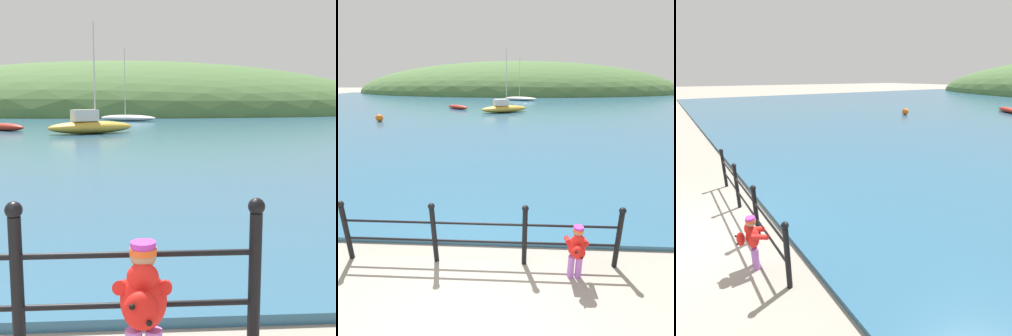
{
  "view_description": "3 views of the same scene",
  "coord_description": "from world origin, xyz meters",
  "views": [
    {
      "loc": [
        1.66,
        -1.63,
        1.88
      ],
      "look_at": [
        2.19,
        6.32,
        0.72
      ],
      "focal_mm": 50.0,
      "sensor_mm": 36.0,
      "label": 1
    },
    {
      "loc": [
        0.7,
        -2.58,
        3.28
      ],
      "look_at": [
        0.38,
        3.76,
        1.11
      ],
      "focal_mm": 28.0,
      "sensor_mm": 36.0,
      "label": 2
    },
    {
      "loc": [
        5.78,
        0.34,
        3.24
      ],
      "look_at": [
        0.46,
        3.93,
        0.99
      ],
      "focal_mm": 28.0,
      "sensor_mm": 36.0,
      "label": 3
    }
  ],
  "objects": [
    {
      "name": "boat_twin_mast",
      "position": [
        -0.84,
        23.82,
        0.53
      ],
      "size": [
        4.93,
        3.49,
        5.91
      ],
      "color": "gold",
      "rests_on": "water"
    },
    {
      "name": "mooring_buoy",
      "position": [
        -10.2,
        17.46,
        0.38
      ],
      "size": [
        0.56,
        0.56,
        0.56
      ],
      "primitive_type": "sphere",
      "color": "orange",
      "rests_on": "water"
    },
    {
      "name": "far_hillside",
      "position": [
        0.0,
        65.86,
        0.0
      ],
      "size": [
        77.0,
        42.35,
        14.48
      ],
      "color": "#476B38",
      "rests_on": "ground"
    },
    {
      "name": "iron_railing",
      "position": [
        -0.0,
        1.5,
        0.64
      ],
      "size": [
        5.1,
        0.12,
        1.21
      ],
      "color": "black",
      "rests_on": "ground"
    },
    {
      "name": "boat_white_sailboat",
      "position": [
        -6.09,
        26.57,
        0.32
      ],
      "size": [
        3.01,
        2.64,
        0.45
      ],
      "color": "maroon",
      "rests_on": "water"
    },
    {
      "name": "child_in_coat",
      "position": [
        1.69,
        1.17,
        0.61
      ],
      "size": [
        0.4,
        0.54,
        1.0
      ],
      "color": "#AD66C6",
      "rests_on": "ground"
    },
    {
      "name": "water",
      "position": [
        0.0,
        32.0,
        0.05
      ],
      "size": [
        80.0,
        60.0,
        0.1
      ],
      "primitive_type": "cube",
      "color": "#2D5B7A",
      "rests_on": "ground"
    },
    {
      "name": "boat_red_dinghy",
      "position": [
        0.89,
        39.09,
        0.39
      ],
      "size": [
        5.28,
        3.34,
        6.16
      ],
      "color": "silver",
      "rests_on": "water"
    },
    {
      "name": "ground_plane",
      "position": [
        0.0,
        0.0,
        0.0
      ],
      "size": [
        200.0,
        200.0,
        0.0
      ],
      "primitive_type": "plane",
      "color": "gray"
    }
  ]
}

